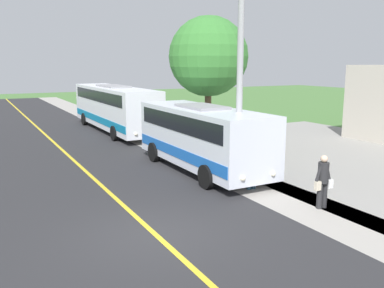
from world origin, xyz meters
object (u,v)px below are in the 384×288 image
(transit_bus_rear, at_px, (114,106))
(tree_curbside, at_px, (208,57))
(pedestrian_waiting, at_px, (252,163))
(shuttle_bus_front, at_px, (202,135))
(street_light_pole, at_px, (237,77))
(pedestrian_with_bags, at_px, (323,180))

(transit_bus_rear, height_order, tree_curbside, tree_curbside)
(pedestrian_waiting, relative_size, tree_curbside, 0.25)
(shuttle_bus_front, relative_size, street_light_pole, 1.12)
(pedestrian_waiting, distance_m, street_light_pole, 3.30)
(shuttle_bus_front, bearing_deg, pedestrian_with_bags, 99.54)
(transit_bus_rear, height_order, street_light_pole, street_light_pole)
(transit_bus_rear, bearing_deg, pedestrian_waiting, 90.92)
(street_light_pole, bearing_deg, transit_bus_rear, -88.46)
(transit_bus_rear, distance_m, tree_curbside, 8.82)
(street_light_pole, bearing_deg, shuttle_bus_front, -79.19)
(pedestrian_with_bags, bearing_deg, transit_bus_rear, -86.83)
(shuttle_bus_front, height_order, street_light_pole, street_light_pole)
(transit_bus_rear, bearing_deg, tree_curbside, 110.75)
(transit_bus_rear, distance_m, pedestrian_with_bags, 18.20)
(pedestrian_with_bags, height_order, pedestrian_waiting, pedestrian_waiting)
(transit_bus_rear, bearing_deg, street_light_pole, 91.54)
(pedestrian_waiting, bearing_deg, tree_curbside, -109.02)
(tree_curbside, bearing_deg, transit_bus_rear, -69.25)
(pedestrian_with_bags, xyz_separation_m, pedestrian_waiting, (0.76, -2.72, 0.04))
(shuttle_bus_front, distance_m, street_light_pole, 3.20)
(transit_bus_rear, bearing_deg, shuttle_bus_front, 89.99)
(transit_bus_rear, distance_m, pedestrian_waiting, 15.45)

